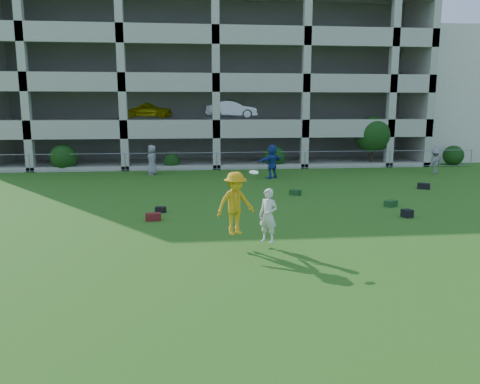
{
  "coord_description": "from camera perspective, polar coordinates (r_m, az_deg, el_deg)",
  "views": [
    {
      "loc": [
        -1.74,
        -11.98,
        4.15
      ],
      "look_at": [
        -0.15,
        3.0,
        1.4
      ],
      "focal_mm": 35.0,
      "sensor_mm": 36.0,
      "label": 1
    }
  ],
  "objects": [
    {
      "name": "crate_d",
      "position": [
        18.92,
        19.7,
        -2.47
      ],
      "size": [
        0.41,
        0.41,
        0.3
      ],
      "primitive_type": "cube",
      "rotation": [
        0.0,
        0.0,
        0.2
      ],
      "color": "black",
      "rests_on": "ground"
    },
    {
      "name": "bystander_d",
      "position": [
        27.51,
        3.91,
        3.73
      ],
      "size": [
        1.83,
        1.55,
        1.98
      ],
      "primitive_type": "imported",
      "rotation": [
        0.0,
        0.0,
        3.76
      ],
      "color": "#214098",
      "rests_on": "ground"
    },
    {
      "name": "bag_red_a",
      "position": [
        17.59,
        -10.53,
        -3.01
      ],
      "size": [
        0.59,
        0.39,
        0.28
      ],
      "primitive_type": "cube",
      "rotation": [
        0.0,
        0.0,
        0.16
      ],
      "color": "#521A0E",
      "rests_on": "ground"
    },
    {
      "name": "bag_black_e",
      "position": [
        25.7,
        21.49,
        0.67
      ],
      "size": [
        0.67,
        0.57,
        0.3
      ],
      "primitive_type": "cube",
      "rotation": [
        0.0,
        0.0,
        -0.56
      ],
      "color": "black",
      "rests_on": "ground"
    },
    {
      "name": "stucco_building",
      "position": [
        47.02,
        26.13,
        10.36
      ],
      "size": [
        16.0,
        14.0,
        10.0
      ],
      "primitive_type": "cube",
      "color": "beige",
      "rests_on": "ground"
    },
    {
      "name": "bystander_c",
      "position": [
        29.44,
        -10.67,
        3.87
      ],
      "size": [
        0.77,
        1.01,
        1.84
      ],
      "primitive_type": "imported",
      "rotation": [
        0.0,
        0.0,
        -1.35
      ],
      "color": "gray",
      "rests_on": "ground"
    },
    {
      "name": "bag_black_b",
      "position": [
        18.92,
        -9.65,
        -2.13
      ],
      "size": [
        0.45,
        0.34,
        0.22
      ],
      "primitive_type": "cube",
      "rotation": [
        0.0,
        0.0,
        -0.25
      ],
      "color": "black",
      "rests_on": "ground"
    },
    {
      "name": "bystander_f",
      "position": [
        31.74,
        22.68,
        3.43
      ],
      "size": [
        1.14,
        0.98,
        1.52
      ],
      "primitive_type": "imported",
      "rotation": [
        0.0,
        0.0,
        3.67
      ],
      "color": "slate",
      "rests_on": "ground"
    },
    {
      "name": "shrub_row",
      "position": [
        32.41,
        5.23,
        5.64
      ],
      "size": [
        34.38,
        2.52,
        3.5
      ],
      "color": "#163D11",
      "rests_on": "ground"
    },
    {
      "name": "frisbee_contest",
      "position": [
        13.77,
        0.21,
        -1.67
      ],
      "size": [
        2.01,
        1.1,
        2.15
      ],
      "color": "orange",
      "rests_on": "ground"
    },
    {
      "name": "parking_garage",
      "position": [
        39.76,
        -3.67,
        13.02
      ],
      "size": [
        30.0,
        14.0,
        12.0
      ],
      "color": "#9E998C",
      "rests_on": "ground"
    },
    {
      "name": "fence",
      "position": [
        31.23,
        -2.85,
        3.83
      ],
      "size": [
        36.06,
        0.06,
        1.2
      ],
      "color": "gray",
      "rests_on": "ground"
    },
    {
      "name": "ground",
      "position": [
        12.79,
        2.09,
        -8.59
      ],
      "size": [
        100.0,
        100.0,
        0.0
      ],
      "primitive_type": "plane",
      "color": "#235114",
      "rests_on": "ground"
    },
    {
      "name": "bag_green_c",
      "position": [
        20.73,
        17.9,
        -1.34
      ],
      "size": [
        0.61,
        0.55,
        0.26
      ],
      "primitive_type": "cube",
      "rotation": [
        0.0,
        0.0,
        0.53
      ],
      "color": "#173915",
      "rests_on": "ground"
    },
    {
      "name": "bag_green_g",
      "position": [
        22.43,
        6.75,
        -0.06
      ],
      "size": [
        0.57,
        0.56,
        0.25
      ],
      "primitive_type": "cube",
      "rotation": [
        0.0,
        0.0,
        -0.73
      ],
      "color": "#153A1E",
      "rests_on": "ground"
    }
  ]
}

